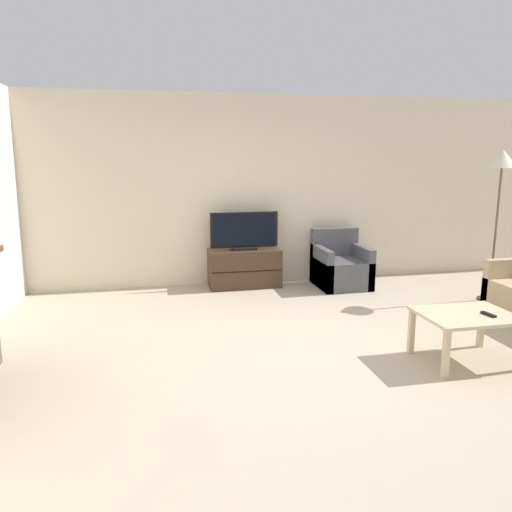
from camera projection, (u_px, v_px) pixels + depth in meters
The scene contains 8 objects.
ground_plane at pixel (326, 347), 4.92m from camera, with size 24.00×24.00×0.00m, color tan.
wall_back at pixel (265, 190), 7.25m from camera, with size 12.00×0.06×2.70m.
tv_stand at pixel (244, 268), 7.12m from camera, with size 1.01×0.44×0.54m.
tv at pixel (244, 232), 7.02m from camera, with size 0.96×0.18×0.54m.
armchair at pixel (340, 267), 7.16m from camera, with size 0.70×0.76×0.80m.
coffee_table at pixel (466, 320), 4.50m from camera, with size 0.83×0.65×0.46m.
remote at pixel (488, 314), 4.43m from camera, with size 0.06×0.15×0.02m.
floor_lamp at pixel (502, 168), 6.19m from camera, with size 0.37×0.37×1.92m.
Camera 1 is at (-1.63, -4.40, 1.86)m, focal length 35.00 mm.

